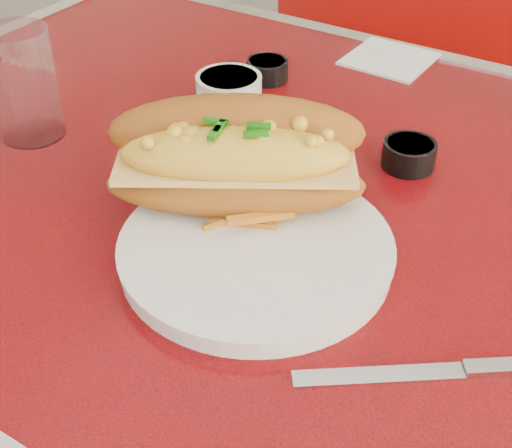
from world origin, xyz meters
The scene contains 12 objects.
diner_table centered at (0.00, 0.00, 0.61)m, with size 1.23×0.83×0.77m.
booth_bench_far centered at (0.00, 0.81, 0.29)m, with size 1.20×0.51×0.90m.
dinner_plate centered at (0.02, -0.12, 0.78)m, with size 0.27×0.27×0.02m.
mac_hoagie centered at (-0.04, -0.07, 0.84)m, with size 0.28×0.23×0.11m.
fries_pile centered at (-0.02, -0.08, 0.80)m, with size 0.10×0.09×0.03m, color orange, non-canonical shape.
fork centered at (0.01, -0.05, 0.79)m, with size 0.02×0.14×0.00m.
gravy_ramekin centered at (-0.16, 0.10, 0.79)m, with size 0.11×0.11×0.05m.
sauce_cup_left centered at (-0.17, 0.20, 0.79)m, with size 0.06×0.06×0.03m.
sauce_cup_right centered at (0.08, 0.10, 0.79)m, with size 0.06×0.06×0.03m.
water_tumbler centered at (-0.33, -0.07, 0.83)m, with size 0.07×0.07×0.13m, color silver.
knife centered at (0.22, -0.16, 0.77)m, with size 0.18×0.14×0.01m.
paper_napkin centered at (-0.05, 0.35, 0.77)m, with size 0.11×0.11×0.00m, color silver.
Camera 1 is at (0.29, -0.55, 1.20)m, focal length 50.00 mm.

